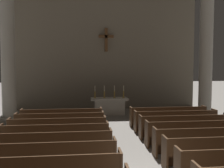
# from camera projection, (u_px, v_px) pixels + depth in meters

# --- Properties ---
(pew_left_row_3) EXTENTS (3.73, 0.50, 0.95)m
(pew_left_row_3) POSITION_uv_depth(u_px,v_px,m) (48.00, 157.00, 7.36)
(pew_left_row_3) COLOR #422B19
(pew_left_row_3) RESTS_ON ground
(pew_left_row_4) EXTENTS (3.73, 0.50, 0.95)m
(pew_left_row_4) POSITION_uv_depth(u_px,v_px,m) (52.00, 146.00, 8.42)
(pew_left_row_4) COLOR #422B19
(pew_left_row_4) RESTS_ON ground
(pew_left_row_5) EXTENTS (3.73, 0.50, 0.95)m
(pew_left_row_5) POSITION_uv_depth(u_px,v_px,m) (55.00, 137.00, 9.48)
(pew_left_row_5) COLOR #422B19
(pew_left_row_5) RESTS_ON ground
(pew_left_row_6) EXTENTS (3.73, 0.50, 0.95)m
(pew_left_row_6) POSITION_uv_depth(u_px,v_px,m) (58.00, 129.00, 10.54)
(pew_left_row_6) COLOR #422B19
(pew_left_row_6) RESTS_ON ground
(pew_left_row_7) EXTENTS (3.73, 0.50, 0.95)m
(pew_left_row_7) POSITION_uv_depth(u_px,v_px,m) (60.00, 123.00, 11.60)
(pew_left_row_7) COLOR #422B19
(pew_left_row_7) RESTS_ON ground
(pew_left_row_8) EXTENTS (3.73, 0.50, 0.95)m
(pew_left_row_8) POSITION_uv_depth(u_px,v_px,m) (62.00, 118.00, 12.66)
(pew_left_row_8) COLOR #422B19
(pew_left_row_8) RESTS_ON ground
(pew_right_row_4) EXTENTS (3.73, 0.50, 0.95)m
(pew_right_row_4) POSITION_uv_depth(u_px,v_px,m) (209.00, 140.00, 9.00)
(pew_right_row_4) COLOR #422B19
(pew_right_row_4) RESTS_ON ground
(pew_right_row_5) EXTENTS (3.73, 0.50, 0.95)m
(pew_right_row_5) POSITION_uv_depth(u_px,v_px,m) (195.00, 132.00, 10.06)
(pew_right_row_5) COLOR #422B19
(pew_right_row_5) RESTS_ON ground
(pew_right_row_6) EXTENTS (3.73, 0.50, 0.95)m
(pew_right_row_6) POSITION_uv_depth(u_px,v_px,m) (185.00, 126.00, 11.12)
(pew_right_row_6) COLOR #422B19
(pew_right_row_6) RESTS_ON ground
(pew_right_row_7) EXTENTS (3.73, 0.50, 0.95)m
(pew_right_row_7) POSITION_uv_depth(u_px,v_px,m) (176.00, 120.00, 12.17)
(pew_right_row_7) COLOR #422B19
(pew_right_row_7) RESTS_ON ground
(pew_right_row_8) EXTENTS (3.73, 0.50, 0.95)m
(pew_right_row_8) POSITION_uv_depth(u_px,v_px,m) (168.00, 116.00, 13.23)
(pew_right_row_8) COLOR #422B19
(pew_right_row_8) RESTS_ON ground
(column_left_second) EXTENTS (1.11, 1.11, 7.06)m
(column_left_second) POSITION_uv_depth(u_px,v_px,m) (8.00, 56.00, 14.30)
(column_left_second) COLOR #9E998E
(column_left_second) RESTS_ON ground
(column_right_second) EXTENTS (1.11, 1.11, 7.06)m
(column_right_second) POSITION_uv_depth(u_px,v_px,m) (206.00, 56.00, 15.52)
(column_right_second) COLOR #9E998E
(column_right_second) RESTS_ON ground
(altar) EXTENTS (2.20, 0.90, 1.01)m
(altar) POSITION_uv_depth(u_px,v_px,m) (109.00, 106.00, 16.04)
(altar) COLOR #A8A399
(altar) RESTS_ON ground
(candlestick_outer_left) EXTENTS (0.16, 0.16, 0.74)m
(candlestick_outer_left) POSITION_uv_depth(u_px,v_px,m) (95.00, 94.00, 15.89)
(candlestick_outer_left) COLOR #B79338
(candlestick_outer_left) RESTS_ON altar
(candlestick_inner_left) EXTENTS (0.16, 0.16, 0.74)m
(candlestick_inner_left) POSITION_uv_depth(u_px,v_px,m) (104.00, 94.00, 15.95)
(candlestick_inner_left) COLOR #B79338
(candlestick_inner_left) RESTS_ON altar
(candlestick_inner_right) EXTENTS (0.16, 0.16, 0.74)m
(candlestick_inner_right) POSITION_uv_depth(u_px,v_px,m) (114.00, 94.00, 16.02)
(candlestick_inner_right) COLOR #B79338
(candlestick_inner_right) RESTS_ON altar
(candlestick_outer_right) EXTENTS (0.16, 0.16, 0.74)m
(candlestick_outer_right) POSITION_uv_depth(u_px,v_px,m) (124.00, 94.00, 16.08)
(candlestick_outer_right) COLOR #B79338
(candlestick_outer_right) RESTS_ON altar
(apse_with_cross) EXTENTS (12.12, 0.43, 8.34)m
(apse_with_cross) POSITION_uv_depth(u_px,v_px,m) (106.00, 47.00, 18.04)
(apse_with_cross) COLOR #706656
(apse_with_cross) RESTS_ON ground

